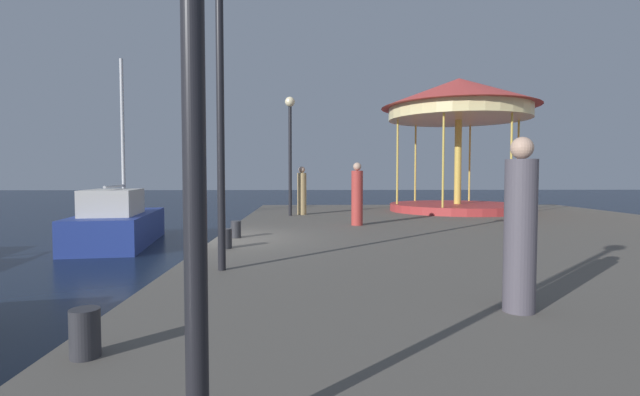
% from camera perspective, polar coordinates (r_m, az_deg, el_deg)
% --- Properties ---
extents(ground_plane, '(120.00, 120.00, 0.00)m').
position_cam_1_polar(ground_plane, '(11.34, -12.77, -8.88)').
color(ground_plane, black).
extents(quay_dock, '(14.66, 24.30, 0.80)m').
position_cam_1_polar(quay_dock, '(12.20, 23.58, -6.31)').
color(quay_dock, '#5B564F').
rests_on(quay_dock, ground).
extents(sailboat_blue, '(2.82, 5.46, 6.26)m').
position_cam_1_polar(sailboat_blue, '(16.56, -23.63, -2.87)').
color(sailboat_blue, navy).
rests_on(sailboat_blue, ground).
extents(carousel, '(6.30, 6.30, 5.43)m').
position_cam_1_polar(carousel, '(20.09, 16.67, 10.04)').
color(carousel, '#B23333').
rests_on(carousel, quay_dock).
extents(lamp_post_mid_promenade, '(0.36, 0.36, 4.64)m').
position_cam_1_polar(lamp_post_mid_promenade, '(7.55, -12.19, 15.38)').
color(lamp_post_mid_promenade, black).
rests_on(lamp_post_mid_promenade, quay_dock).
extents(lamp_post_far_end, '(0.36, 0.36, 4.32)m').
position_cam_1_polar(lamp_post_far_end, '(17.04, -3.70, 7.76)').
color(lamp_post_far_end, black).
rests_on(lamp_post_far_end, quay_dock).
extents(bollard_north, '(0.24, 0.24, 0.40)m').
position_cam_1_polar(bollard_north, '(9.65, -11.48, -4.90)').
color(bollard_north, '#2D2D33').
rests_on(bollard_north, quay_dock).
extents(bollard_center, '(0.24, 0.24, 0.40)m').
position_cam_1_polar(bollard_center, '(11.22, -10.29, -3.81)').
color(bollard_center, '#2D2D33').
rests_on(bollard_center, quay_dock).
extents(bollard_south, '(0.24, 0.24, 0.40)m').
position_cam_1_polar(bollard_south, '(4.39, -26.91, -14.58)').
color(bollard_south, '#2D2D33').
rests_on(bollard_south, quay_dock).
extents(person_mid_promenade, '(0.34, 0.34, 1.90)m').
position_cam_1_polar(person_mid_promenade, '(5.49, 23.38, -3.63)').
color(person_mid_promenade, '#514C56').
rests_on(person_mid_promenade, quay_dock).
extents(person_by_the_water, '(0.34, 0.34, 1.81)m').
position_cam_1_polar(person_by_the_water, '(17.44, -2.24, 0.73)').
color(person_by_the_water, tan).
rests_on(person_by_the_water, quay_dock).
extents(person_far_corner, '(0.34, 0.34, 1.86)m').
position_cam_1_polar(person_far_corner, '(13.76, 4.58, 0.26)').
color(person_far_corner, '#B23833').
rests_on(person_far_corner, quay_dock).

